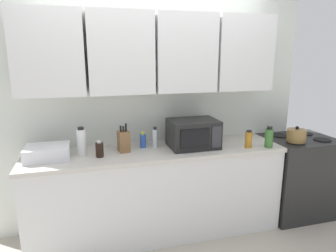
# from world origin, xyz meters

# --- Properties ---
(wall_back_with_cabinets) EXTENTS (3.40, 0.38, 2.60)m
(wall_back_with_cabinets) POSITION_xyz_m (0.00, -0.07, 1.58)
(wall_back_with_cabinets) COLOR silver
(wall_back_with_cabinets) RESTS_ON ground_plane
(counter_run) EXTENTS (2.53, 0.63, 0.90)m
(counter_run) POSITION_xyz_m (0.00, -0.30, 0.45)
(counter_run) COLOR silver
(counter_run) RESTS_ON ground_plane
(stove_range) EXTENTS (0.76, 0.64, 0.91)m
(stove_range) POSITION_xyz_m (1.65, -0.32, 0.45)
(stove_range) COLOR black
(stove_range) RESTS_ON ground_plane
(kettle) EXTENTS (0.20, 0.20, 0.17)m
(kettle) POSITION_xyz_m (1.48, -0.46, 0.98)
(kettle) COLOR olive
(kettle) RESTS_ON stove_range
(microwave) EXTENTS (0.48, 0.37, 0.28)m
(microwave) POSITION_xyz_m (0.37, -0.31, 1.04)
(microwave) COLOR black
(microwave) RESTS_ON counter_run
(dish_rack) EXTENTS (0.38, 0.30, 0.12)m
(dish_rack) POSITION_xyz_m (-1.01, -0.30, 0.96)
(dish_rack) COLOR silver
(dish_rack) RESTS_ON counter_run
(knife_block) EXTENTS (0.12, 0.13, 0.28)m
(knife_block) POSITION_xyz_m (-0.32, -0.27, 1.00)
(knife_block) COLOR brown
(knife_block) RESTS_ON counter_run
(bottle_yellow_mustard) EXTENTS (0.07, 0.07, 0.14)m
(bottle_yellow_mustard) POSITION_xyz_m (0.73, -0.08, 0.97)
(bottle_yellow_mustard) COLOR gold
(bottle_yellow_mustard) RESTS_ON counter_run
(bottle_soy_dark) EXTENTS (0.07, 0.07, 0.15)m
(bottle_soy_dark) POSITION_xyz_m (-0.56, -0.37, 0.97)
(bottle_soy_dark) COLOR black
(bottle_soy_dark) RESTS_ON counter_run
(bottle_green_oil) EXTENTS (0.08, 0.08, 0.21)m
(bottle_green_oil) POSITION_xyz_m (1.10, -0.52, 1.00)
(bottle_green_oil) COLOR #386B2D
(bottle_green_oil) RESTS_ON counter_run
(bottle_blue_cleaner) EXTENTS (0.06, 0.06, 0.16)m
(bottle_blue_cleaner) POSITION_xyz_m (-0.12, -0.19, 0.97)
(bottle_blue_cleaner) COLOR #2D56B7
(bottle_blue_cleaner) RESTS_ON counter_run
(bottle_white_jar) EXTENTS (0.08, 0.08, 0.27)m
(bottle_white_jar) POSITION_xyz_m (-0.71, -0.28, 1.03)
(bottle_white_jar) COLOR white
(bottle_white_jar) RESTS_ON counter_run
(bottle_clear_tall) EXTENTS (0.05, 0.05, 0.21)m
(bottle_clear_tall) POSITION_xyz_m (0.00, -0.21, 1.00)
(bottle_clear_tall) COLOR silver
(bottle_clear_tall) RESTS_ON counter_run
(bottle_amber_vinegar) EXTENTS (0.07, 0.07, 0.18)m
(bottle_amber_vinegar) POSITION_xyz_m (0.90, -0.48, 0.99)
(bottle_amber_vinegar) COLOR #AD701E
(bottle_amber_vinegar) RESTS_ON counter_run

